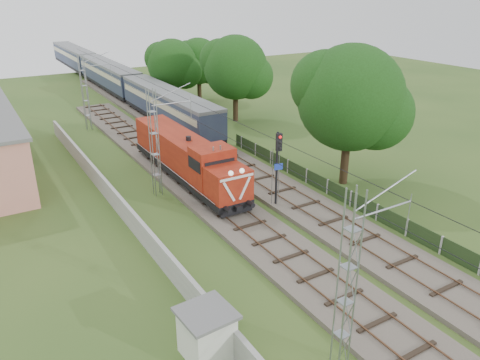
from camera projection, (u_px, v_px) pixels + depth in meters
ground at (284, 256)px, 27.20m from camera, size 140.00×140.00×0.00m
track_main at (225, 208)px, 32.67m from camera, size 4.20×70.00×0.45m
track_side at (205, 146)px, 45.33m from camera, size 4.20×80.00×0.45m
catenary at (155, 143)px, 33.74m from camera, size 3.31×70.00×8.00m
boundary_wall at (111, 195)px, 33.33m from camera, size 0.25×40.00×1.50m
fence at (351, 199)px, 33.14m from camera, size 0.12×32.00×1.20m
locomotive at (187, 157)px, 36.77m from camera, size 2.77×15.82×4.02m
coach_rake at (109, 74)px, 69.01m from camera, size 2.96×66.03×3.42m
signal_post at (278, 157)px, 31.69m from camera, size 0.61×0.48×5.57m
relay_hut at (207, 333)px, 19.56m from camera, size 2.30×2.30×2.24m
tree_a at (352, 99)px, 34.79m from camera, size 8.35×7.95×10.83m
tree_b at (236, 68)px, 52.12m from camera, size 7.46×7.11×9.67m
tree_c at (173, 65)px, 58.94m from camera, size 6.57×6.26×8.52m
tree_d at (199, 62)px, 62.40m from camera, size 6.38×6.07×8.27m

